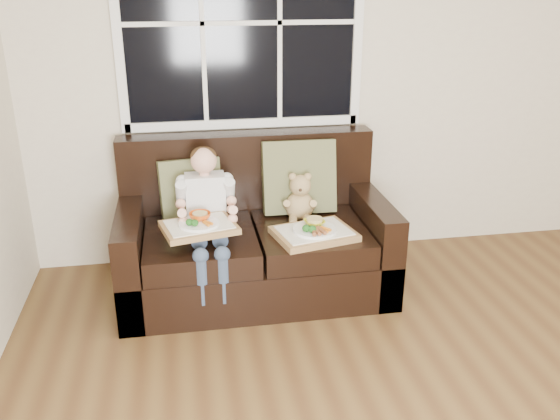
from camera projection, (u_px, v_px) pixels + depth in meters
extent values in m
cube|color=beige|center=(355.00, 67.00, 4.06)|extent=(4.50, 0.02, 2.70)
cube|color=black|center=(241.00, 23.00, 3.81)|extent=(1.50, 0.02, 1.25)
cube|color=white|center=(244.00, 123.00, 4.04)|extent=(1.58, 0.04, 0.06)
cube|color=white|center=(116.00, 25.00, 3.67)|extent=(0.06, 0.04, 1.37)
cube|color=white|center=(358.00, 21.00, 3.92)|extent=(0.06, 0.04, 1.37)
cube|color=white|center=(241.00, 23.00, 3.80)|extent=(1.50, 0.03, 0.03)
cube|color=black|center=(256.00, 268.00, 3.87)|extent=(1.70, 0.90, 0.30)
cube|color=black|center=(132.00, 257.00, 3.70)|extent=(0.15, 0.90, 0.60)
cube|color=black|center=(370.00, 239.00, 3.94)|extent=(0.15, 0.90, 0.60)
cube|color=black|center=(247.00, 180.00, 4.05)|extent=(1.70, 0.18, 0.66)
cube|color=black|center=(201.00, 246.00, 3.66)|extent=(0.68, 0.72, 0.15)
cube|color=black|center=(311.00, 238.00, 3.77)|extent=(0.68, 0.72, 0.15)
cube|color=olive|center=(191.00, 189.00, 3.83)|extent=(0.42, 0.24, 0.40)
cube|color=olive|center=(299.00, 177.00, 3.93)|extent=(0.49, 0.23, 0.50)
cube|color=silver|center=(206.00, 200.00, 3.70)|extent=(0.24, 0.15, 0.34)
sphere|color=#EBAA90|center=(204.00, 160.00, 3.59)|extent=(0.16, 0.16, 0.16)
ellipsoid|color=#3C2613|center=(203.00, 156.00, 3.60)|extent=(0.16, 0.16, 0.11)
cylinder|color=#324057|center=(198.00, 233.00, 3.57)|extent=(0.09, 0.30, 0.09)
cylinder|color=#324057|center=(218.00, 231.00, 3.58)|extent=(0.09, 0.30, 0.09)
cylinder|color=#324057|center=(202.00, 281.00, 3.38)|extent=(0.08, 0.08, 0.28)
cylinder|color=#324057|center=(223.00, 279.00, 3.40)|extent=(0.08, 0.08, 0.28)
cylinder|color=#EBAA90|center=(182.00, 202.00, 3.56)|extent=(0.06, 0.30, 0.23)
cylinder|color=#EBAA90|center=(230.00, 199.00, 3.60)|extent=(0.06, 0.30, 0.23)
ellipsoid|color=tan|center=(300.00, 206.00, 3.86)|extent=(0.21, 0.19, 0.20)
sphere|color=tan|center=(300.00, 185.00, 3.79)|extent=(0.16, 0.16, 0.14)
sphere|color=tan|center=(293.00, 177.00, 3.77)|extent=(0.05, 0.05, 0.05)
sphere|color=tan|center=(308.00, 176.00, 3.78)|extent=(0.05, 0.05, 0.05)
sphere|color=tan|center=(302.00, 190.00, 3.75)|extent=(0.05, 0.05, 0.05)
sphere|color=black|center=(303.00, 190.00, 3.73)|extent=(0.02, 0.02, 0.02)
cylinder|color=tan|center=(296.00, 221.00, 3.78)|extent=(0.07, 0.11, 0.05)
cylinder|color=tan|center=(310.00, 220.00, 3.79)|extent=(0.07, 0.11, 0.05)
cube|color=#A07A48|center=(199.00, 227.00, 3.46)|extent=(0.48, 0.41, 0.03)
cube|color=silver|center=(199.00, 224.00, 3.45)|extent=(0.42, 0.35, 0.01)
cylinder|color=white|center=(199.00, 223.00, 3.44)|extent=(0.24, 0.24, 0.01)
imported|color=#E95813|center=(200.00, 216.00, 3.47)|extent=(0.15, 0.15, 0.04)
cylinder|color=#DFC579|center=(200.00, 216.00, 3.47)|extent=(0.09, 0.09, 0.02)
ellipsoid|color=#21621F|center=(189.00, 222.00, 3.39)|extent=(0.04, 0.04, 0.04)
ellipsoid|color=#21621F|center=(195.00, 223.00, 3.38)|extent=(0.04, 0.04, 0.04)
cylinder|color=orange|center=(207.00, 223.00, 3.40)|extent=(0.05, 0.06, 0.02)
cube|color=#A07A48|center=(314.00, 234.00, 3.60)|extent=(0.53, 0.45, 0.04)
cube|color=silver|center=(314.00, 230.00, 3.60)|extent=(0.47, 0.38, 0.01)
cylinder|color=white|center=(314.00, 229.00, 3.58)|extent=(0.27, 0.27, 0.02)
imported|color=yellow|center=(314.00, 223.00, 3.62)|extent=(0.15, 0.15, 0.03)
cylinder|color=#DFC579|center=(315.00, 221.00, 3.62)|extent=(0.10, 0.10, 0.02)
ellipsoid|color=#21621F|center=(306.00, 228.00, 3.52)|extent=(0.05, 0.05, 0.04)
ellipsoid|color=#21621F|center=(312.00, 229.00, 3.51)|extent=(0.05, 0.05, 0.04)
cylinder|color=orange|center=(325.00, 230.00, 3.54)|extent=(0.05, 0.07, 0.02)
cylinder|color=#995332|center=(317.00, 231.00, 3.51)|extent=(0.03, 0.10, 0.02)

